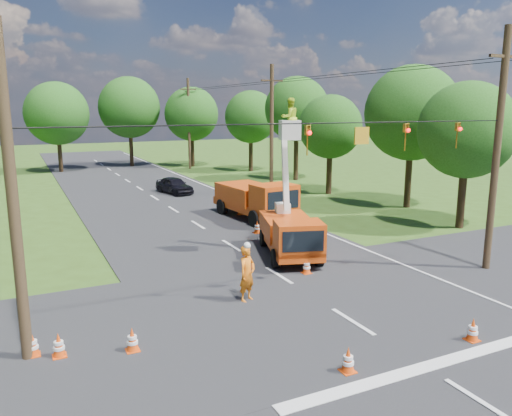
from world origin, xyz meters
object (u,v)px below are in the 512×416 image
pole_left (13,199)px  tree_right_b (412,113)px  tree_right_c (330,127)px  distant_car (174,185)px  second_truck (256,199)px  pole_right_mid (272,130)px  tree_far_c (192,114)px  traffic_cone_7 (240,210)px  traffic_cone_2 (298,248)px  traffic_cone_8 (307,266)px  tree_far_a (57,114)px  traffic_cone_1 (473,330)px  pole_right_near (497,150)px  traffic_cone_6 (32,345)px  tree_right_d (297,109)px  tree_far_b (129,108)px  traffic_cone_0 (348,360)px  traffic_cone_5 (59,346)px  ground_worker (247,274)px  bucket_truck (290,223)px  tree_right_a (467,130)px  traffic_cone_4 (132,340)px  tree_right_e (251,117)px

pole_left → tree_right_b: tree_right_b is taller
tree_right_c → distant_car: bearing=154.4°
second_truck → pole_right_mid: pole_right_mid is taller
pole_right_mid → tree_far_c: (1.00, 22.00, 0.96)m
traffic_cone_7 → tree_far_c: 28.69m
distant_car → traffic_cone_2: distant_car is taller
traffic_cone_8 → tree_right_c: (12.02, 16.24, 4.95)m
pole_left → tree_far_a: tree_far_a is taller
traffic_cone_1 → pole_right_near: pole_right_near is taller
second_truck → traffic_cone_8: size_ratio=9.50×
traffic_cone_6 → tree_far_c: 46.35m
tree_right_d → distant_car: bearing=-168.4°
traffic_cone_6 → tree_far_b: 47.06m
tree_right_d → traffic_cone_1: bearing=-111.4°
traffic_cone_0 → traffic_cone_5: 7.90m
tree_far_b → pole_right_near: bearing=-83.0°
distant_car → tree_right_c: (11.21, -5.38, 4.63)m
traffic_cone_1 → traffic_cone_6: 12.65m
traffic_cone_1 → traffic_cone_7: size_ratio=1.00×
tree_right_b → tree_far_a: (-20.00, 31.00, -0.25)m
pole_right_near → tree_right_b: pole_right_near is taller
traffic_cone_1 → traffic_cone_6: size_ratio=1.00×
distant_car → traffic_cone_7: bearing=-94.8°
distant_car → tree_far_c: (7.51, 17.62, 5.38)m
traffic_cone_7 → pole_left: pole_left is taller
tree_right_b → tree_far_a: 36.89m
ground_worker → traffic_cone_1: 7.46m
second_truck → traffic_cone_2: size_ratio=9.50×
bucket_truck → tree_right_a: bearing=21.5°
traffic_cone_6 → pole_right_mid: pole_right_mid is taller
tree_right_b → traffic_cone_1: bearing=-127.2°
distant_car → traffic_cone_4: size_ratio=5.62×
traffic_cone_6 → distant_car: bearing=65.0°
tree_right_c → tree_right_e: bearing=87.9°
pole_right_near → traffic_cone_2: bearing=140.7°
traffic_cone_0 → tree_right_a: bearing=34.1°
tree_far_b → tree_far_c: size_ratio=1.12×
tree_right_d → second_truck: bearing=-128.2°
pole_right_near → tree_right_a: 7.82m
second_truck → traffic_cone_5: (-12.52, -13.36, -0.92)m
tree_far_a → tree_right_e: bearing=-23.1°
tree_far_b → tree_right_c: bearing=-68.6°
traffic_cone_7 → tree_right_b: size_ratio=0.07×
traffic_cone_7 → traffic_cone_5: bearing=-129.2°
traffic_cone_1 → tree_right_a: size_ratio=0.09×
tree_right_b → traffic_cone_7: bearing=167.6°
bucket_truck → traffic_cone_8: 2.86m
traffic_cone_5 → pole_right_mid: bearing=49.7°
traffic_cone_1 → traffic_cone_5: (-11.11, 4.29, 0.00)m
pole_right_near → tree_far_c: size_ratio=1.09×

